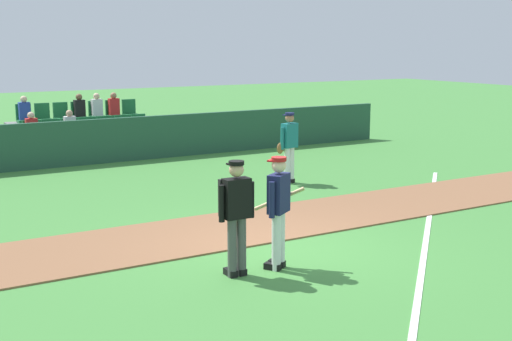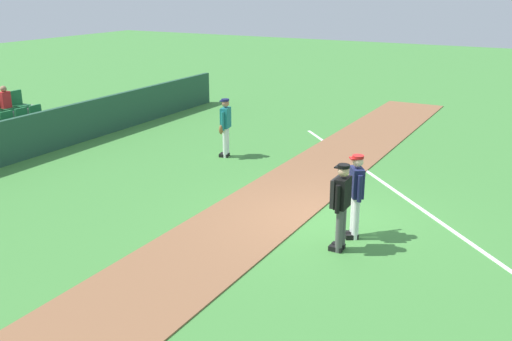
# 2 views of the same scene
# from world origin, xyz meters

# --- Properties ---
(ground_plane) EXTENTS (80.00, 80.00, 0.00)m
(ground_plane) POSITION_xyz_m (0.00, 0.00, 0.00)
(ground_plane) COLOR #42843A
(infield_dirt_path) EXTENTS (28.00, 2.32, 0.03)m
(infield_dirt_path) POSITION_xyz_m (0.00, 1.51, 0.01)
(infield_dirt_path) COLOR brown
(infield_dirt_path) RESTS_ON ground
(foul_line_chalk) EXTENTS (8.77, 8.34, 0.01)m
(foul_line_chalk) POSITION_xyz_m (3.00, -0.50, 0.01)
(foul_line_chalk) COLOR white
(foul_line_chalk) RESTS_ON ground
(dugout_fence) EXTENTS (20.00, 0.16, 1.29)m
(dugout_fence) POSITION_xyz_m (0.00, 9.63, 0.65)
(dugout_fence) COLOR #234C38
(dugout_fence) RESTS_ON ground
(batter_navy_jersey) EXTENTS (0.73, 0.70, 1.76)m
(batter_navy_jersey) POSITION_xyz_m (-0.46, -0.81, 0.97)
(batter_navy_jersey) COLOR white
(batter_navy_jersey) RESTS_ON ground
(umpire_home_plate) EXTENTS (0.59, 0.31, 1.76)m
(umpire_home_plate) POSITION_xyz_m (-1.18, -0.77, 1.00)
(umpire_home_plate) COLOR #4C4C4C
(umpire_home_plate) RESTS_ON ground
(runner_teal_jersey) EXTENTS (0.67, 0.37, 1.76)m
(runner_teal_jersey) POSITION_xyz_m (3.22, 4.53, 0.96)
(runner_teal_jersey) COLOR white
(runner_teal_jersey) RESTS_ON ground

